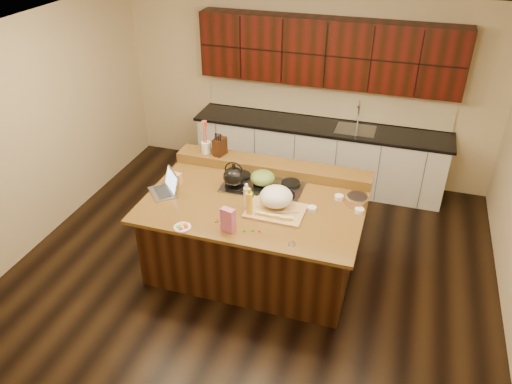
% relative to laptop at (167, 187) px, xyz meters
% --- Properties ---
extents(room, '(5.52, 5.02, 2.72)m').
position_rel_laptop_xyz_m(room, '(1.00, 0.13, 0.36)').
color(room, black).
rests_on(room, ground).
extents(island, '(2.40, 1.60, 0.92)m').
position_rel_laptop_xyz_m(island, '(1.00, 0.13, -0.52)').
color(island, black).
rests_on(island, ground).
extents(back_ledge, '(2.40, 0.30, 0.12)m').
position_rel_laptop_xyz_m(back_ledge, '(1.00, 0.83, -0.01)').
color(back_ledge, black).
rests_on(back_ledge, island).
extents(cooktop, '(0.92, 0.52, 0.05)m').
position_rel_laptop_xyz_m(cooktop, '(1.00, 0.43, -0.05)').
color(cooktop, gray).
rests_on(cooktop, island).
extents(back_counter, '(3.70, 0.66, 2.40)m').
position_rel_laptop_xyz_m(back_counter, '(1.30, 2.36, -0.00)').
color(back_counter, silver).
rests_on(back_counter, ground).
extents(kettle, '(0.29, 0.29, 0.22)m').
position_rel_laptop_xyz_m(kettle, '(0.70, 0.30, 0.09)').
color(kettle, black).
rests_on(kettle, cooktop).
extents(green_bowl, '(0.33, 0.33, 0.16)m').
position_rel_laptop_xyz_m(green_bowl, '(1.00, 0.43, 0.06)').
color(green_bowl, olive).
rests_on(green_bowl, cooktop).
extents(laptop, '(0.44, 0.45, 0.24)m').
position_rel_laptop_xyz_m(laptop, '(0.00, 0.00, 0.00)').
color(laptop, '#B7B7BC').
rests_on(laptop, island).
extents(oil_bottle, '(0.07, 0.07, 0.27)m').
position_rel_laptop_xyz_m(oil_bottle, '(1.03, -0.15, 0.07)').
color(oil_bottle, yellow).
rests_on(oil_bottle, island).
extents(vinegar_bottle, '(0.07, 0.07, 0.25)m').
position_rel_laptop_xyz_m(vinegar_bottle, '(0.97, -0.04, 0.06)').
color(vinegar_bottle, silver).
rests_on(vinegar_bottle, island).
extents(wooden_tray, '(0.61, 0.49, 0.25)m').
position_rel_laptop_xyz_m(wooden_tray, '(1.27, 0.05, 0.04)').
color(wooden_tray, tan).
rests_on(wooden_tray, island).
extents(ramekin_a, '(0.11, 0.11, 0.04)m').
position_rel_laptop_xyz_m(ramekin_a, '(1.64, 0.13, -0.04)').
color(ramekin_a, white).
rests_on(ramekin_a, island).
extents(ramekin_b, '(0.10, 0.10, 0.04)m').
position_rel_laptop_xyz_m(ramekin_b, '(2.13, 0.25, -0.04)').
color(ramekin_b, white).
rests_on(ramekin_b, island).
extents(ramekin_c, '(0.13, 0.13, 0.04)m').
position_rel_laptop_xyz_m(ramekin_c, '(1.88, 0.44, -0.04)').
color(ramekin_c, white).
rests_on(ramekin_c, island).
extents(strainer_bowl, '(0.26, 0.26, 0.09)m').
position_rel_laptop_xyz_m(strainer_bowl, '(2.08, 0.39, -0.02)').
color(strainer_bowl, '#996B3F').
rests_on(strainer_bowl, island).
extents(kitchen_timer, '(0.11, 0.11, 0.07)m').
position_rel_laptop_xyz_m(kitchen_timer, '(1.59, -0.52, -0.03)').
color(kitchen_timer, silver).
rests_on(kitchen_timer, island).
extents(pink_bag, '(0.15, 0.11, 0.26)m').
position_rel_laptop_xyz_m(pink_bag, '(0.92, -0.49, 0.06)').
color(pink_bag, '#C45C81').
rests_on(pink_bag, island).
extents(candy_plate, '(0.24, 0.24, 0.01)m').
position_rel_laptop_xyz_m(candy_plate, '(0.46, -0.58, -0.06)').
color(candy_plate, white).
rests_on(candy_plate, island).
extents(package_box, '(0.12, 0.09, 0.15)m').
position_rel_laptop_xyz_m(package_box, '(0.04, 0.18, 0.01)').
color(package_box, '#E0A64F').
rests_on(package_box, island).
extents(utensil_crock, '(0.15, 0.15, 0.14)m').
position_rel_laptop_xyz_m(utensil_crock, '(0.14, 0.83, 0.12)').
color(utensil_crock, white).
rests_on(utensil_crock, back_ledge).
extents(knife_block, '(0.15, 0.20, 0.22)m').
position_rel_laptop_xyz_m(knife_block, '(0.33, 0.83, 0.16)').
color(knife_block, black).
rests_on(knife_block, back_ledge).
extents(gumdrop_0, '(0.02, 0.02, 0.02)m').
position_rel_laptop_xyz_m(gumdrop_0, '(0.75, -0.35, -0.06)').
color(gumdrop_0, red).
rests_on(gumdrop_0, island).
extents(gumdrop_1, '(0.02, 0.02, 0.02)m').
position_rel_laptop_xyz_m(gumdrop_1, '(1.16, -0.42, -0.06)').
color(gumdrop_1, '#198C26').
rests_on(gumdrop_1, island).
extents(gumdrop_2, '(0.02, 0.02, 0.02)m').
position_rel_laptop_xyz_m(gumdrop_2, '(1.23, -0.41, -0.06)').
color(gumdrop_2, red).
rests_on(gumdrop_2, island).
extents(gumdrop_3, '(0.02, 0.02, 0.02)m').
position_rel_laptop_xyz_m(gumdrop_3, '(0.81, -0.39, -0.06)').
color(gumdrop_3, '#198C26').
rests_on(gumdrop_3, island).
extents(gumdrop_4, '(0.02, 0.02, 0.02)m').
position_rel_laptop_xyz_m(gumdrop_4, '(0.85, -0.36, -0.06)').
color(gumdrop_4, red).
rests_on(gumdrop_4, island).
extents(gumdrop_5, '(0.02, 0.02, 0.02)m').
position_rel_laptop_xyz_m(gumdrop_5, '(0.76, -0.37, -0.06)').
color(gumdrop_5, '#198C26').
rests_on(gumdrop_5, island).
extents(gumdrop_6, '(0.02, 0.02, 0.02)m').
position_rel_laptop_xyz_m(gumdrop_6, '(0.97, -0.39, -0.06)').
color(gumdrop_6, red).
rests_on(gumdrop_6, island).
extents(gumdrop_7, '(0.02, 0.02, 0.02)m').
position_rel_laptop_xyz_m(gumdrop_7, '(1.08, -0.45, -0.06)').
color(gumdrop_7, '#198C26').
rests_on(gumdrop_7, island).
extents(gumdrop_8, '(0.02, 0.02, 0.02)m').
position_rel_laptop_xyz_m(gumdrop_8, '(0.87, -0.30, -0.06)').
color(gumdrop_8, red).
rests_on(gumdrop_8, island).
extents(gumdrop_9, '(0.02, 0.02, 0.02)m').
position_rel_laptop_xyz_m(gumdrop_9, '(0.88, -0.46, -0.06)').
color(gumdrop_9, '#198C26').
rests_on(gumdrop_9, island).
extents(gumdrop_10, '(0.02, 0.02, 0.02)m').
position_rel_laptop_xyz_m(gumdrop_10, '(0.75, -0.39, -0.06)').
color(gumdrop_10, red).
rests_on(gumdrop_10, island).
extents(gumdrop_11, '(0.02, 0.02, 0.02)m').
position_rel_laptop_xyz_m(gumdrop_11, '(0.87, -0.32, -0.06)').
color(gumdrop_11, '#198C26').
rests_on(gumdrop_11, island).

